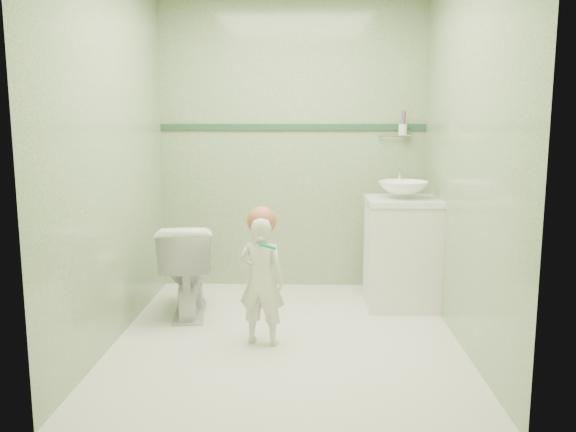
{
  "coord_description": "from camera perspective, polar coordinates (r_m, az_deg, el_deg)",
  "views": [
    {
      "loc": [
        0.13,
        -3.66,
        1.4
      ],
      "look_at": [
        0.0,
        0.15,
        0.78
      ],
      "focal_mm": 36.59,
      "sensor_mm": 36.0,
      "label": 1
    }
  ],
  "objects": [
    {
      "name": "basin",
      "position": [
        4.45,
        11.13,
        2.53
      ],
      "size": [
        0.37,
        0.37,
        0.13
      ],
      "primitive_type": "imported",
      "color": "white",
      "rests_on": "counter"
    },
    {
      "name": "hair_cap",
      "position": [
        3.64,
        -2.59,
        -0.49
      ],
      "size": [
        0.18,
        0.18,
        0.18
      ],
      "primitive_type": "sphere",
      "color": "#A55A3F",
      "rests_on": "toddler"
    },
    {
      "name": "trim_stripe",
      "position": [
        4.9,
        0.43,
        8.65
      ],
      "size": [
        2.2,
        0.02,
        0.05
      ],
      "primitive_type": "cube",
      "color": "#294932",
      "rests_on": "room_shell"
    },
    {
      "name": "room_shell",
      "position": [
        3.67,
        -0.08,
        6.11
      ],
      "size": [
        2.5,
        2.54,
        2.4
      ],
      "color": "gray",
      "rests_on": "ground"
    },
    {
      "name": "toilet",
      "position": [
        4.34,
        -9.71,
        -5.05
      ],
      "size": [
        0.46,
        0.71,
        0.68
      ],
      "primitive_type": "imported",
      "rotation": [
        0.0,
        0.0,
        3.27
      ],
      "color": "white",
      "rests_on": "ground"
    },
    {
      "name": "counter",
      "position": [
        4.46,
        11.09,
        1.46
      ],
      "size": [
        0.54,
        0.52,
        0.04
      ],
      "primitive_type": "cube",
      "color": "white",
      "rests_on": "vanity"
    },
    {
      "name": "ground",
      "position": [
        3.92,
        -0.07,
        -11.67
      ],
      "size": [
        2.5,
        2.5,
        0.0
      ],
      "primitive_type": "plane",
      "color": "white",
      "rests_on": "ground"
    },
    {
      "name": "teal_toothbrush",
      "position": [
        3.5,
        -2.08,
        -2.89
      ],
      "size": [
        0.11,
        0.14,
        0.08
      ],
      "color": "#028C61",
      "rests_on": "toddler"
    },
    {
      "name": "faucet",
      "position": [
        4.62,
        10.8,
        3.78
      ],
      "size": [
        0.03,
        0.13,
        0.18
      ],
      "color": "silver",
      "rests_on": "counter"
    },
    {
      "name": "toddler",
      "position": [
        3.7,
        -2.57,
        -6.3
      ],
      "size": [
        0.34,
        0.26,
        0.82
      ],
      "primitive_type": "imported",
      "rotation": [
        0.0,
        0.0,
        2.91
      ],
      "color": "silver",
      "rests_on": "ground"
    },
    {
      "name": "vanity",
      "position": [
        4.53,
        10.93,
        -3.69
      ],
      "size": [
        0.52,
        0.5,
        0.8
      ],
      "primitive_type": "cube",
      "color": "silver",
      "rests_on": "ground"
    },
    {
      "name": "cup_holder",
      "position": [
        4.91,
        11.01,
        8.27
      ],
      "size": [
        0.26,
        0.07,
        0.21
      ],
      "color": "silver",
      "rests_on": "room_shell"
    }
  ]
}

